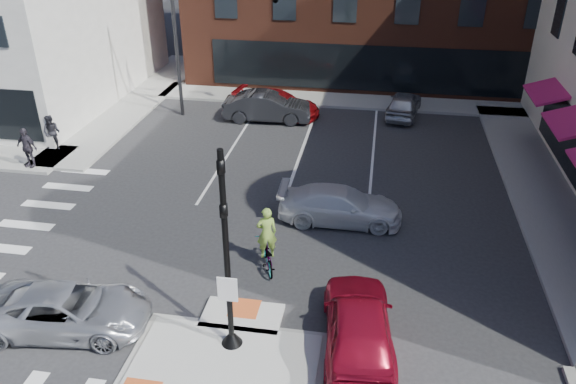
% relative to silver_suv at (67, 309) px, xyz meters
% --- Properties ---
extents(ground, '(120.00, 120.00, 0.00)m').
position_rel_silver_suv_xyz_m(ground, '(4.90, -0.37, -0.67)').
color(ground, '#28282B').
rests_on(ground, ground).
extents(refuge_island, '(5.40, 4.65, 0.13)m').
position_rel_silver_suv_xyz_m(refuge_island, '(4.90, -0.62, -0.62)').
color(refuge_island, gray).
rests_on(refuge_island, ground).
extents(sidewalk_nw, '(23.50, 20.50, 0.15)m').
position_rel_silver_suv_xyz_m(sidewalk_nw, '(-11.86, 14.92, -0.59)').
color(sidewalk_nw, gray).
rests_on(sidewalk_nw, ground).
extents(sidewalk_e, '(3.00, 24.00, 0.15)m').
position_rel_silver_suv_xyz_m(sidewalk_e, '(15.70, 9.63, -0.59)').
color(sidewalk_e, gray).
rests_on(sidewalk_e, ground).
extents(sidewalk_n, '(26.00, 3.00, 0.15)m').
position_rel_silver_suv_xyz_m(sidewalk_n, '(7.90, 21.63, -0.59)').
color(sidewalk_n, gray).
rests_on(sidewalk_n, ground).
extents(signal_pole, '(0.60, 0.60, 5.98)m').
position_rel_silver_suv_xyz_m(signal_pole, '(4.90, 0.03, 1.69)').
color(signal_pole, black).
rests_on(signal_pole, refuge_island).
extents(mast_arm_signal, '(6.10, 2.24, 8.00)m').
position_rel_silver_suv_xyz_m(mast_arm_signal, '(1.43, 17.63, 5.54)').
color(mast_arm_signal, black).
rests_on(mast_arm_signal, ground).
extents(silver_suv, '(5.04, 2.78, 1.34)m').
position_rel_silver_suv_xyz_m(silver_suv, '(0.00, 0.00, 0.00)').
color(silver_suv, silver).
rests_on(silver_suv, ground).
extents(red_sedan, '(2.41, 4.93, 1.62)m').
position_rel_silver_suv_xyz_m(red_sedan, '(8.40, 0.57, 0.14)').
color(red_sedan, maroon).
rests_on(red_sedan, ground).
extents(white_pickup, '(4.82, 2.07, 1.38)m').
position_rel_silver_suv_xyz_m(white_pickup, '(7.31, 7.39, 0.02)').
color(white_pickup, silver).
rests_on(white_pickup, ground).
extents(bg_car_dark, '(4.94, 1.95, 1.60)m').
position_rel_silver_suv_xyz_m(bg_car_dark, '(2.40, 17.58, 0.13)').
color(bg_car_dark, '#29292E').
rests_on(bg_car_dark, ground).
extents(bg_car_silver, '(2.31, 4.37, 1.42)m').
position_rel_silver_suv_xyz_m(bg_car_silver, '(9.90, 19.56, 0.04)').
color(bg_car_silver, silver).
rests_on(bg_car_silver, ground).
extents(bg_car_red, '(5.17, 2.78, 1.43)m').
position_rel_silver_suv_xyz_m(bg_car_red, '(2.78, 18.44, 0.04)').
color(bg_car_red, maroon).
rests_on(bg_car_red, ground).
extents(cyclist, '(1.26, 1.98, 2.33)m').
position_rel_silver_suv_xyz_m(cyclist, '(5.14, 3.92, 0.12)').
color(cyclist, '#3F3F44').
rests_on(cyclist, ground).
extents(pedestrian_a, '(0.90, 0.73, 1.74)m').
position_rel_silver_suv_xyz_m(pedestrian_a, '(-7.10, 11.63, 0.35)').
color(pedestrian_a, black).
rests_on(pedestrian_a, sidewalk_nw).
extents(pedestrian_b, '(1.16, 0.65, 1.86)m').
position_rel_silver_suv_xyz_m(pedestrian_b, '(-7.17, 9.63, 0.41)').
color(pedestrian_b, '#2F2A34').
rests_on(pedestrian_b, sidewalk_nw).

